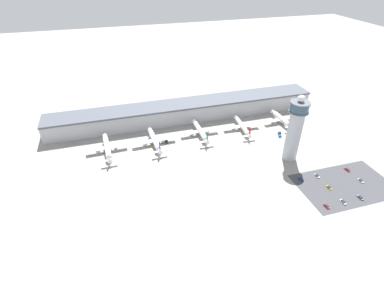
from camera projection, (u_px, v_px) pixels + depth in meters
ground_plane at (210, 161)px, 224.94m from camera, size 1000.00×1000.00×0.00m
terminal_building at (185, 111)px, 276.71m from camera, size 246.36×25.00×16.65m
control_tower at (295, 129)px, 214.48m from camera, size 13.80×13.80×51.66m
parking_lot_surface at (345, 185)px, 201.89m from camera, size 64.00×40.00×0.01m
airplane_gate_alpha at (107, 148)px, 232.45m from camera, size 31.68×38.12×13.25m
airplane_gate_bravo at (155, 140)px, 241.25m from camera, size 35.65×36.49×13.42m
airplane_gate_charlie at (200, 131)px, 253.74m from camera, size 32.96×36.59×13.06m
airplane_gate_delta at (242, 126)px, 261.95m from camera, size 32.32×36.54×11.75m
airplane_gate_echo at (282, 119)px, 271.91m from camera, size 32.49×32.42×13.85m
service_truck_catering at (166, 141)px, 246.92m from camera, size 2.49×6.47×2.88m
service_truck_fuel at (98, 150)px, 235.32m from camera, size 3.20×6.61×2.50m
service_truck_baggage at (280, 134)px, 255.42m from camera, size 4.49×6.88×3.13m
car_yellow_taxi at (317, 176)px, 209.28m from camera, size 1.82×4.46×1.51m
car_green_van at (360, 197)px, 191.03m from camera, size 1.87×4.79×1.39m
car_silver_sedan at (361, 181)px, 204.95m from camera, size 1.81×4.48×1.41m
car_grey_coupe at (347, 170)px, 215.27m from camera, size 1.95×4.69×1.41m
car_black_suv at (343, 202)px, 187.62m from camera, size 1.83×4.69×1.52m
car_white_wagon at (329, 187)px, 199.12m from camera, size 1.82×4.02×1.37m
car_blue_compact at (301, 179)px, 206.20m from camera, size 1.88×4.37×1.43m
car_navy_sedan at (327, 206)px, 184.54m from camera, size 1.92×4.27×1.45m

